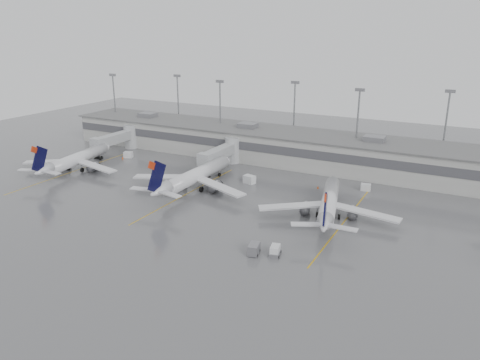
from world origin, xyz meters
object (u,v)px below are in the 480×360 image
at_px(jet_mid_left, 194,176).
at_px(baggage_tug, 275,252).
at_px(jet_mid_right, 329,203).
at_px(jet_far_left, 75,159).

bearing_deg(jet_mid_left, baggage_tug, -35.32).
bearing_deg(jet_mid_right, baggage_tug, -111.78).
height_order(jet_far_left, jet_mid_right, jet_far_left).
bearing_deg(jet_far_left, baggage_tug, -25.81).
distance_m(jet_mid_left, baggage_tug, 35.70).
height_order(jet_mid_left, baggage_tug, jet_mid_left).
bearing_deg(baggage_tug, jet_mid_right, 69.36).
height_order(jet_mid_right, baggage_tug, jet_mid_right).
height_order(jet_mid_left, jet_mid_right, jet_mid_left).
bearing_deg(jet_far_left, jet_mid_right, -8.97).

